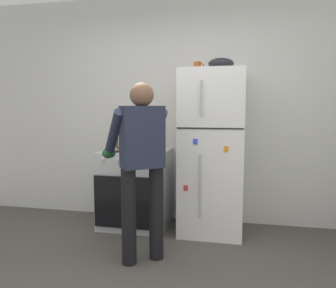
% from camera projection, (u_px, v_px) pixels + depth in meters
% --- Properties ---
extents(kitchen_wall_back, '(6.00, 0.10, 2.70)m').
position_uv_depth(kitchen_wall_back, '(179.00, 110.00, 4.11)').
color(kitchen_wall_back, silver).
rests_on(kitchen_wall_back, ground).
extents(refrigerator, '(0.68, 0.72, 1.78)m').
position_uv_depth(refrigerator, '(212.00, 152.00, 3.70)').
color(refrigerator, white).
rests_on(refrigerator, ground).
extents(stove_range, '(0.76, 0.67, 0.89)m').
position_uv_depth(stove_range, '(135.00, 188.00, 3.92)').
color(stove_range, silver).
rests_on(stove_range, ground).
extents(person_cook, '(0.67, 0.71, 1.60)m').
position_uv_depth(person_cook, '(141.00, 156.00, 2.98)').
color(person_cook, black).
rests_on(person_cook, ground).
extents(red_pot, '(0.37, 0.27, 0.12)m').
position_uv_depth(red_pot, '(147.00, 146.00, 3.79)').
color(red_pot, orange).
rests_on(red_pot, stove_range).
extents(coffee_mug, '(0.11, 0.08, 0.10)m').
position_uv_depth(coffee_mug, '(197.00, 66.00, 3.68)').
color(coffee_mug, '#B24C1E').
rests_on(coffee_mug, refrigerator).
extents(pepper_mill, '(0.05, 0.05, 0.19)m').
position_uv_depth(pepper_mill, '(116.00, 140.00, 4.13)').
color(pepper_mill, brown).
rests_on(pepper_mill, stove_range).
extents(mixing_bowl, '(0.27, 0.27, 0.12)m').
position_uv_depth(mixing_bowl, '(221.00, 64.00, 3.57)').
color(mixing_bowl, black).
rests_on(mixing_bowl, refrigerator).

